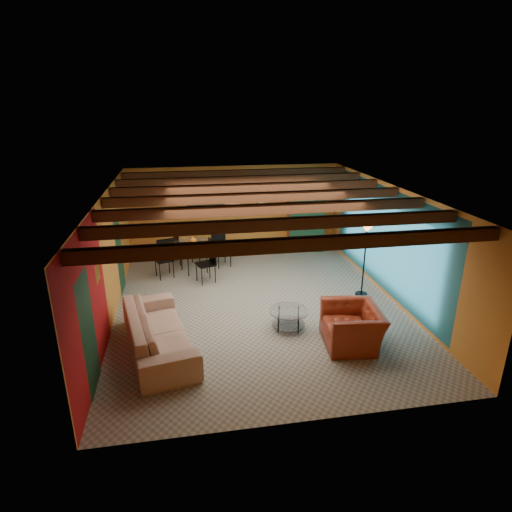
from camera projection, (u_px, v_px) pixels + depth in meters
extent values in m
cube|color=gray|center=(257.00, 304.00, 10.12)|extent=(6.50, 8.00, 0.01)
cube|color=silver|center=(258.00, 192.00, 9.20)|extent=(6.50, 8.00, 0.01)
cube|color=orange|center=(235.00, 209.00, 13.36)|extent=(6.50, 0.02, 2.70)
cube|color=#9F1114|center=(108.00, 259.00, 9.13)|extent=(0.02, 8.00, 2.70)
cube|color=teal|center=(391.00, 243.00, 10.19)|extent=(0.02, 8.00, 2.70)
imported|color=#A17A68|center=(158.00, 331.00, 8.15)|extent=(1.59, 2.87, 0.79)
imported|color=maroon|center=(352.00, 326.00, 8.34)|extent=(1.18, 1.31, 0.78)
cube|color=brown|center=(305.00, 222.00, 13.59)|extent=(1.12, 0.66, 1.86)
cube|color=black|center=(206.00, 201.00, 13.08)|extent=(1.05, 0.03, 0.65)
imported|color=#26661E|center=(306.00, 185.00, 13.19)|extent=(0.47, 0.41, 0.50)
imported|color=orange|center=(192.00, 228.00, 11.67)|extent=(0.24, 0.24, 0.21)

